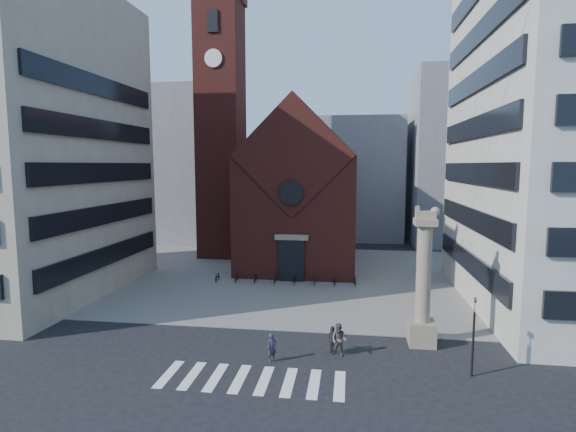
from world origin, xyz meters
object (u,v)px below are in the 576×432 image
at_px(pedestrian_0, 272,348).
at_px(pedestrian_1, 339,340).
at_px(scooter_0, 217,276).
at_px(traffic_light, 473,335).
at_px(lion_column, 423,290).
at_px(pedestrian_2, 332,340).

xyz_separation_m(pedestrian_0, pedestrian_1, (3.75, 1.27, 0.16)).
bearing_deg(scooter_0, pedestrian_0, -68.48).
xyz_separation_m(traffic_light, scooter_0, (-19.07, 16.98, -1.78)).
bearing_deg(lion_column, scooter_0, 142.77).
bearing_deg(traffic_light, scooter_0, 138.33).
height_order(traffic_light, scooter_0, traffic_light).
relative_size(pedestrian_0, pedestrian_1, 0.84).
bearing_deg(scooter_0, pedestrian_2, -57.24).
distance_m(traffic_light, scooter_0, 25.59).
relative_size(traffic_light, scooter_0, 2.49).
xyz_separation_m(lion_column, pedestrian_1, (-5.05, -2.42, -2.48)).
distance_m(pedestrian_1, scooter_0, 19.54).
distance_m(pedestrian_0, scooter_0, 18.61).
relative_size(lion_column, scooter_0, 5.03).
height_order(pedestrian_0, pedestrian_1, pedestrian_1).
distance_m(pedestrian_1, pedestrian_2, 0.53).
bearing_deg(pedestrian_0, lion_column, -22.11).
bearing_deg(pedestrian_2, pedestrian_0, 91.17).
relative_size(pedestrian_0, pedestrian_2, 0.98).
relative_size(pedestrian_2, scooter_0, 0.96).
bearing_deg(scooter_0, pedestrian_1, -56.91).
distance_m(lion_column, pedestrian_2, 6.40).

